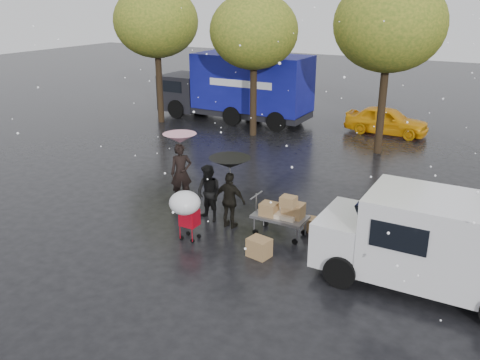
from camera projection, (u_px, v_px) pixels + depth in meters
The scene contains 14 objects.
ground at pixel (198, 229), 14.60m from camera, with size 90.00×90.00×0.00m, color black.
person_pink at pixel (181, 173), 16.30m from camera, with size 0.69×0.46×1.90m, color black.
person_middle at pixel (209, 194), 14.87m from camera, with size 0.83×0.65×1.70m, color black.
person_black at pixel (230, 200), 14.44m from camera, with size 0.97×0.41×1.66m, color black.
umbrella_pink at pixel (180, 138), 15.91m from camera, with size 1.06×1.06×2.25m.
umbrella_black at pixel (230, 163), 14.05m from camera, with size 1.18×1.18×2.10m.
vendor_cart at pixel (283, 212), 13.93m from camera, with size 1.52×0.80×1.27m.
shopping_cart at pixel (186, 205), 13.49m from camera, with size 0.84×0.84×1.46m.
white_van at pixel (435, 242), 11.28m from camera, with size 4.91×2.18×2.20m.
blue_truck at pixel (238, 87), 26.63m from camera, with size 8.30×2.60×3.50m.
box_ground_near at pixel (259, 248), 12.98m from camera, with size 0.55×0.44×0.50m, color olive.
box_ground_far at pixel (315, 225), 14.37m from camera, with size 0.50×0.39×0.39m, color olive.
yellow_taxi at pixel (387, 121), 24.33m from camera, with size 1.56×3.89×1.32m, color #F4A50C.
tree_row at pixel (318, 28), 21.28m from camera, with size 21.60×4.40×7.12m.
Camera 1 is at (7.52, -10.95, 6.33)m, focal length 38.00 mm.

